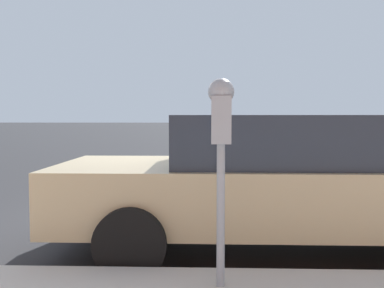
# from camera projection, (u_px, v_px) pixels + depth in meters

# --- Properties ---
(ground_plane) EXTENTS (220.00, 220.00, 0.00)m
(ground_plane) POSITION_uv_depth(u_px,v_px,m) (164.00, 224.00, 5.92)
(ground_plane) COLOR #2B2B2D
(parking_meter) EXTENTS (0.21, 0.19, 1.52)m
(parking_meter) POSITION_uv_depth(u_px,v_px,m) (221.00, 128.00, 3.23)
(parking_meter) COLOR gray
(parking_meter) RESTS_ON sidewalk
(car_tan) EXTENTS (2.02, 4.65, 1.43)m
(car_tan) POSITION_uv_depth(u_px,v_px,m) (287.00, 179.00, 4.69)
(car_tan) COLOR tan
(car_tan) RESTS_ON ground_plane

